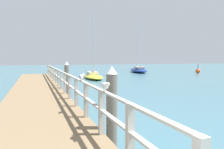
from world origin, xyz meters
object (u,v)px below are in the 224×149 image
at_px(seagull_foreground, 105,85).
at_px(channel_buoy, 198,71).
at_px(seagull_background, 82,76).
at_px(boat_5, 93,76).
at_px(boat_4, 138,70).
at_px(dock_piling_far, 67,79).
at_px(dock_piling_near, 112,108).

relative_size(seagull_foreground, channel_buoy, 0.34).
height_order(seagull_background, boat_5, boat_5).
distance_m(seagull_background, boat_4, 30.02).
bearing_deg(dock_piling_far, seagull_background, -93.41).
height_order(seagull_background, channel_buoy, seagull_background).
distance_m(dock_piling_near, dock_piling_far, 8.17).
distance_m(dock_piling_far, seagull_foreground, 8.87).
bearing_deg(boat_5, boat_4, -134.94).
height_order(dock_piling_near, boat_5, boat_5).
relative_size(dock_piling_near, boat_4, 0.25).
bearing_deg(dock_piling_far, dock_piling_near, -90.00).
distance_m(boat_4, channel_buoy, 9.20).
relative_size(dock_piling_near, boat_5, 0.28).
bearing_deg(boat_5, channel_buoy, -163.97).
bearing_deg(seagull_background, channel_buoy, 71.19).
xyz_separation_m(seagull_background, boat_5, (4.87, 17.59, -1.40)).
bearing_deg(boat_5, seagull_foreground, 80.46).
height_order(dock_piling_near, seagull_foreground, dock_piling_near).
bearing_deg(dock_piling_near, boat_4, 62.90).
xyz_separation_m(seagull_background, channel_buoy, (22.56, 21.34, -1.37)).
bearing_deg(seagull_foreground, dock_piling_far, -93.52).
distance_m(dock_piling_near, boat_4, 31.46).
xyz_separation_m(seagull_foreground, boat_4, (14.71, 28.66, -1.30)).
xyz_separation_m(seagull_foreground, seagull_background, (0.00, 2.52, 0.00)).
height_order(seagull_foreground, channel_buoy, seagull_foreground).
bearing_deg(channel_buoy, dock_piling_far, -145.89).
relative_size(seagull_foreground, seagull_background, 1.08).
bearing_deg(seagull_background, boat_4, 88.42).
height_order(dock_piling_far, boat_5, boat_5).
distance_m(dock_piling_near, seagull_background, 2.01).
distance_m(boat_4, boat_5, 13.03).
xyz_separation_m(seagull_foreground, channel_buoy, (22.56, 23.86, -1.37)).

